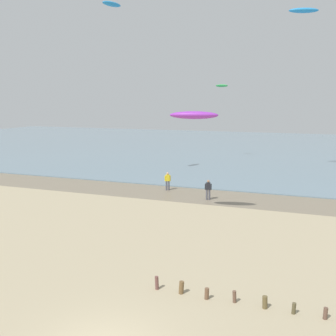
{
  "coord_description": "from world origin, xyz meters",
  "views": [
    {
      "loc": [
        6.57,
        -10.94,
        8.33
      ],
      "look_at": [
        -1.9,
        11.47,
        4.32
      ],
      "focal_mm": 43.53,
      "sensor_mm": 36.0,
      "label": 1
    }
  ],
  "objects": [
    {
      "name": "kite_aloft_7",
      "position": [
        4.03,
        36.44,
        17.7
      ],
      "size": [
        3.29,
        1.93,
        0.57
      ],
      "primitive_type": "ellipsoid",
      "rotation": [
        -0.07,
        0.0,
        0.31
      ],
      "color": "#2384D1"
    },
    {
      "name": "kite_aloft_0",
      "position": [
        -1.76,
        16.16,
        7.3
      ],
      "size": [
        3.53,
        1.76,
        0.65
      ],
      "primitive_type": "ellipsoid",
      "rotation": [
        -0.1,
        0.0,
        0.19
      ],
      "color": "purple"
    },
    {
      "name": "person_left_flank",
      "position": [
        -2.1,
        21.59,
        0.92
      ],
      "size": [
        0.56,
        0.29,
        1.71
      ],
      "color": "#4C4C56",
      "rests_on": "ground"
    },
    {
      "name": "kite_aloft_2",
      "position": [
        -13.51,
        26.5,
        17.65
      ],
      "size": [
        1.5,
        2.51,
        0.51
      ],
      "primitive_type": "ellipsoid",
      "rotation": [
        0.18,
        0.0,
        4.4
      ],
      "color": "#2384D1"
    },
    {
      "name": "wet_sand_strip",
      "position": [
        0.0,
        22.71,
        0.0
      ],
      "size": [
        120.0,
        5.56,
        0.01
      ],
      "primitive_type": "cube",
      "color": "#7A6D59",
      "rests_on": "ground"
    },
    {
      "name": "sea",
      "position": [
        0.0,
        60.49,
        0.05
      ],
      "size": [
        160.0,
        70.0,
        0.1
      ],
      "primitive_type": "cube",
      "color": "slate",
      "rests_on": "ground"
    },
    {
      "name": "kite_aloft_4",
      "position": [
        -6.72,
        45.22,
        10.29
      ],
      "size": [
        2.06,
        1.25,
        0.49
      ],
      "primitive_type": "ellipsoid",
      "rotation": [
        -0.32,
        0.0,
        5.97
      ],
      "color": "green"
    },
    {
      "name": "person_by_waterline",
      "position": [
        -6.62,
        23.85,
        0.92
      ],
      "size": [
        0.5,
        0.37,
        1.71
      ],
      "color": "#4C4C56",
      "rests_on": "ground"
    }
  ]
}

